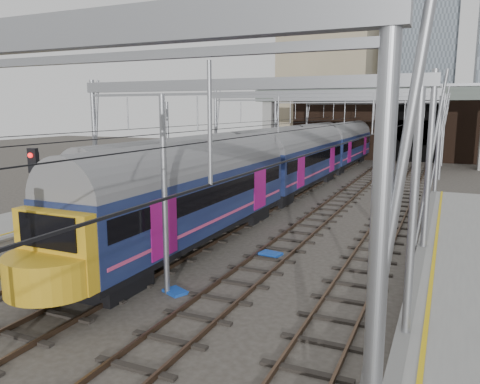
% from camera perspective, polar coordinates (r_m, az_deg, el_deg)
% --- Properties ---
extents(ground, '(160.00, 160.00, 0.00)m').
position_cam_1_polar(ground, '(15.84, -12.90, -14.41)').
color(ground, '#38332D').
rests_on(ground, ground).
extents(tracks, '(14.40, 80.00, 0.22)m').
position_cam_1_polar(tracks, '(28.61, 5.40, -3.09)').
color(tracks, '#4C3828').
rests_on(tracks, ground).
extents(overhead_line, '(16.80, 80.00, 8.00)m').
position_cam_1_polar(overhead_line, '(34.08, 9.14, 10.02)').
color(overhead_line, gray).
rests_on(overhead_line, ground).
extents(retaining_wall, '(28.00, 2.75, 9.00)m').
position_cam_1_polar(retaining_wall, '(63.83, 17.50, 7.62)').
color(retaining_wall, black).
rests_on(retaining_wall, ground).
extents(overbridge, '(28.00, 3.00, 9.25)m').
position_cam_1_polar(overbridge, '(58.11, 15.55, 10.42)').
color(overbridge, gray).
rests_on(overbridge, ground).
extents(city_skyline, '(37.50, 27.50, 60.00)m').
position_cam_1_polar(city_skyline, '(82.82, 20.52, 16.75)').
color(city_skyline, tan).
rests_on(city_skyline, ground).
extents(train_main, '(3.01, 69.57, 5.11)m').
position_cam_1_polar(train_main, '(46.33, 10.47, 5.05)').
color(train_main, black).
rests_on(train_main, ground).
extents(train_second, '(2.84, 65.67, 4.87)m').
position_cam_1_polar(train_second, '(50.38, 6.87, 5.41)').
color(train_second, black).
rests_on(train_second, ground).
extents(signal_near_left, '(0.38, 0.47, 5.09)m').
position_cam_1_polar(signal_near_left, '(19.18, -23.33, -0.71)').
color(signal_near_left, black).
rests_on(signal_near_left, ground).
extents(equip_cover_a, '(1.14, 1.00, 0.11)m').
position_cam_1_polar(equip_cover_a, '(17.92, -15.94, -11.41)').
color(equip_cover_a, '#1747B2').
rests_on(equip_cover_a, ground).
extents(equip_cover_b, '(1.02, 0.89, 0.10)m').
position_cam_1_polar(equip_cover_b, '(17.29, -7.90, -11.93)').
color(equip_cover_b, '#1747B2').
rests_on(equip_cover_b, ground).
extents(equip_cover_c, '(1.06, 0.84, 0.11)m').
position_cam_1_polar(equip_cover_c, '(21.36, 3.75, -7.53)').
color(equip_cover_c, '#1747B2').
rests_on(equip_cover_c, ground).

